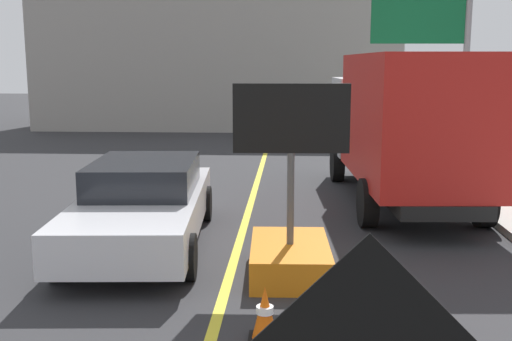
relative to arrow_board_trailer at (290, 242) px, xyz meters
name	(u,v)px	position (x,y,z in m)	size (l,w,h in m)	color
arrow_board_trailer	(290,242)	(0.00, 0.00, 0.00)	(1.60, 1.83, 2.70)	orange
box_truck	(404,123)	(2.37, 4.60, 1.25)	(2.68, 6.99, 3.15)	black
pickup_car	(143,203)	(-2.41, 1.32, 0.22)	(2.27, 5.08, 1.38)	silver
highway_guide_sign	(439,46)	(4.08, 9.28, 2.94)	(2.79, 0.28, 5.00)	gray
far_building_block	(220,45)	(-3.40, 21.06, 3.32)	(16.11, 6.53, 7.59)	gray
traffic_cone_mid_lane	(265,314)	(-0.26, -2.13, -0.18)	(0.36, 0.36, 0.61)	black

